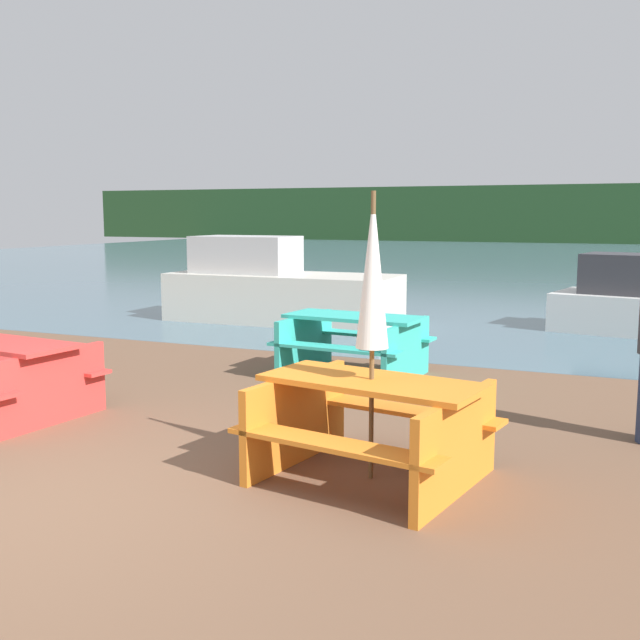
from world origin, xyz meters
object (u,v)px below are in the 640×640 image
picnic_table_orange (371,420)px  boat (276,289)px  picnic_table_teal (354,340)px  umbrella_white (373,273)px

picnic_table_orange → boat: (-4.43, 7.31, 0.14)m
picnic_table_teal → boat: size_ratio=0.41×
umbrella_white → boat: (-4.43, 7.31, -0.97)m
picnic_table_orange → umbrella_white: umbrella_white is taller
picnic_table_teal → picnic_table_orange: bearing=-67.4°
picnic_table_orange → picnic_table_teal: (-1.38, 3.31, 0.00)m
picnic_table_orange → boat: 8.55m
picnic_table_orange → umbrella_white: 1.11m
umbrella_white → boat: size_ratio=0.50×
umbrella_white → picnic_table_teal: bearing=112.6°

